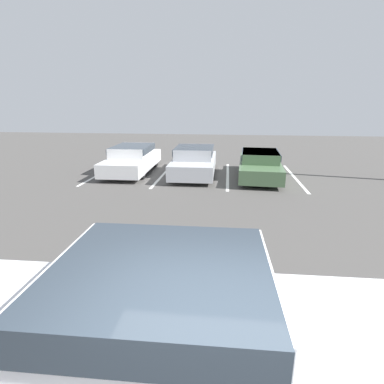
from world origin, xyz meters
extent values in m
cube|color=white|center=(-6.01, 11.92, 0.00)|extent=(0.12, 5.15, 0.01)
cube|color=white|center=(-3.08, 11.92, 0.00)|extent=(0.12, 5.15, 0.01)
cube|color=white|center=(-0.14, 11.92, 0.00)|extent=(0.12, 5.15, 0.01)
cube|color=white|center=(2.80, 11.92, 0.00)|extent=(0.12, 5.15, 0.01)
cube|color=silver|center=(-0.49, 0.98, 0.70)|extent=(5.61, 2.02, 0.89)
cube|color=silver|center=(-0.77, 0.98, 1.45)|extent=(2.04, 1.79, 0.61)
cube|color=#2D3842|center=(-0.77, 0.98, 1.59)|extent=(2.00, 1.85, 0.33)
cube|color=silver|center=(1.26, 1.02, 1.10)|extent=(2.10, 1.87, 0.13)
cylinder|color=black|center=(1.16, 1.80, 0.42)|extent=(0.85, 0.31, 0.84)
cylinder|color=#ADADB2|center=(1.16, 1.80, 0.42)|extent=(0.47, 0.32, 0.46)
cylinder|color=black|center=(-2.18, 1.73, 0.42)|extent=(0.85, 0.31, 0.84)
cylinder|color=#ADADB2|center=(-2.18, 1.73, 0.42)|extent=(0.47, 0.32, 0.46)
cube|color=silver|center=(-4.63, 12.13, 0.47)|extent=(1.89, 4.60, 0.59)
cube|color=silver|center=(-4.63, 12.23, 1.00)|extent=(1.63, 2.40, 0.47)
cube|color=#2D3842|center=(-4.63, 12.23, 1.09)|extent=(1.70, 2.36, 0.28)
cylinder|color=black|center=(-3.82, 10.83, 0.33)|extent=(0.23, 0.66, 0.65)
cylinder|color=#ADADB2|center=(-3.82, 10.83, 0.33)|extent=(0.23, 0.36, 0.36)
cylinder|color=black|center=(-5.38, 10.80, 0.33)|extent=(0.23, 0.66, 0.65)
cylinder|color=#ADADB2|center=(-5.38, 10.80, 0.33)|extent=(0.23, 0.36, 0.36)
cylinder|color=black|center=(-3.87, 13.47, 0.33)|extent=(0.23, 0.66, 0.65)
cylinder|color=#ADADB2|center=(-3.87, 13.47, 0.33)|extent=(0.23, 0.36, 0.36)
cylinder|color=black|center=(-5.43, 13.44, 0.33)|extent=(0.23, 0.66, 0.65)
cylinder|color=#ADADB2|center=(-5.43, 13.44, 0.33)|extent=(0.23, 0.36, 0.36)
cube|color=#B7BABF|center=(-1.65, 11.86, 0.48)|extent=(1.89, 4.23, 0.62)
cube|color=#B7BABF|center=(-1.66, 11.94, 1.02)|extent=(1.64, 2.21, 0.48)
cube|color=#2D3842|center=(-1.66, 11.94, 1.12)|extent=(1.71, 2.17, 0.29)
cylinder|color=black|center=(-0.85, 10.65, 0.30)|extent=(0.24, 0.60, 0.60)
cylinder|color=#ADADB2|center=(-0.85, 10.65, 0.30)|extent=(0.24, 0.33, 0.33)
cylinder|color=black|center=(-2.42, 10.63, 0.30)|extent=(0.24, 0.60, 0.60)
cylinder|color=#ADADB2|center=(-2.42, 10.63, 0.30)|extent=(0.24, 0.33, 0.33)
cylinder|color=black|center=(-0.89, 13.09, 0.30)|extent=(0.24, 0.60, 0.60)
cylinder|color=#ADADB2|center=(-0.89, 13.09, 0.30)|extent=(0.24, 0.33, 0.33)
cylinder|color=black|center=(-2.46, 13.06, 0.30)|extent=(0.24, 0.60, 0.60)
cylinder|color=#ADADB2|center=(-2.46, 13.06, 0.30)|extent=(0.24, 0.33, 0.33)
cube|color=#4C6B47|center=(1.23, 11.70, 0.45)|extent=(1.95, 4.40, 0.57)
cube|color=#4C6B47|center=(1.23, 11.79, 0.94)|extent=(1.62, 2.32, 0.41)
cube|color=#2D3842|center=(1.23, 11.79, 1.02)|extent=(1.69, 2.28, 0.25)
cylinder|color=black|center=(1.89, 10.41, 0.31)|extent=(0.25, 0.63, 0.62)
cylinder|color=#ADADB2|center=(1.89, 10.41, 0.31)|extent=(0.24, 0.35, 0.34)
cylinder|color=black|center=(0.43, 10.50, 0.31)|extent=(0.25, 0.63, 0.62)
cylinder|color=#ADADB2|center=(0.43, 10.50, 0.31)|extent=(0.24, 0.35, 0.34)
cylinder|color=black|center=(2.03, 12.91, 0.31)|extent=(0.25, 0.63, 0.62)
cylinder|color=#ADADB2|center=(2.03, 12.91, 0.31)|extent=(0.24, 0.35, 0.34)
cylinder|color=black|center=(0.57, 12.99, 0.31)|extent=(0.25, 0.63, 0.62)
cylinder|color=#ADADB2|center=(0.57, 12.99, 0.31)|extent=(0.24, 0.35, 0.34)
camera|label=1|loc=(-0.21, -1.38, 3.16)|focal=28.00mm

